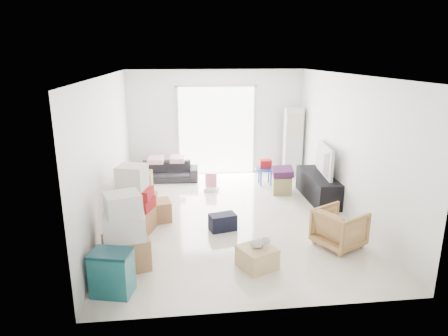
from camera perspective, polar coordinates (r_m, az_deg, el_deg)
room_shell at (r=7.45m, az=1.14°, el=2.71°), size 4.98×6.48×3.18m
sliding_door at (r=10.37m, az=-1.08°, el=5.86°), size 2.10×0.04×2.33m
ac_tower at (r=10.49m, az=9.79°, el=3.70°), size 0.45×0.30×1.75m
tv_console at (r=8.94m, az=13.25°, el=-2.63°), size 0.49×1.65×0.55m
television at (r=8.84m, az=13.39°, el=-0.48°), size 0.78×1.22×0.15m
sofa at (r=10.07m, az=-8.28°, el=-0.06°), size 1.61×0.55×0.62m
pillow_left at (r=9.94m, az=-9.76°, el=1.88°), size 0.42×0.35×0.12m
pillow_right at (r=9.96m, az=-6.70°, el=2.05°), size 0.42×0.35×0.13m
armchair at (r=6.84m, az=16.20°, el=-7.98°), size 0.89×0.91×0.70m
storage_bins at (r=5.57m, az=-15.69°, el=-14.21°), size 0.60×0.49×0.61m
box_stack_a at (r=6.05m, az=-13.95°, el=-9.29°), size 0.76×0.69×1.16m
box_stack_b at (r=7.21m, az=-12.75°, el=-4.97°), size 0.77×0.76×1.22m
box_stack_c at (r=8.09m, az=-11.86°, el=-3.57°), size 0.65×0.58×0.83m
loose_box at (r=7.74m, az=-9.37°, el=-6.01°), size 0.53×0.53×0.38m
duffel_bag at (r=7.23m, az=-0.19°, el=-7.73°), size 0.52×0.38×0.30m
ottoman at (r=9.15m, az=8.29°, el=-2.39°), size 0.48×0.48×0.41m
blanket at (r=9.07m, az=8.36°, el=-0.74°), size 0.51×0.51×0.14m
kids_table at (r=9.66m, az=5.90°, el=0.15°), size 0.49×0.49×0.62m
toy_walker at (r=9.29m, az=-1.83°, el=-2.57°), size 0.36×0.35×0.39m
wood_crate at (r=6.06m, az=4.76°, el=-12.61°), size 0.64×0.64×0.32m
plush_bunny at (r=5.97m, az=5.12°, el=-10.59°), size 0.31×0.17×0.16m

